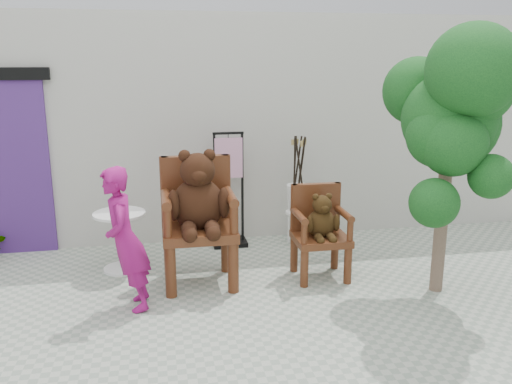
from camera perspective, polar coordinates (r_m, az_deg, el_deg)
ground_plane at (r=5.22m, az=2.73°, el=-14.01°), size 60.00×60.00×0.00m
back_wall at (r=7.71m, az=-2.46°, el=7.00°), size 9.00×1.00×3.00m
chair_big at (r=5.89m, az=-6.11°, el=-1.48°), size 0.79×0.80×1.51m
chair_small at (r=6.15m, az=6.76°, el=-3.45°), size 0.60×0.55×1.04m
person at (r=5.43m, az=-13.57°, el=-4.92°), size 0.37×0.54×1.44m
cafe_table at (r=6.51m, az=-14.08°, el=-4.35°), size 0.60×0.60×0.70m
display_stand at (r=7.13m, az=-2.86°, el=-1.10°), size 0.45×0.36×1.51m
stool_bucket at (r=7.15m, az=4.42°, el=-0.59°), size 0.32×0.32×1.45m
tree at (r=5.69m, az=20.11°, el=8.08°), size 1.12×1.52×2.77m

